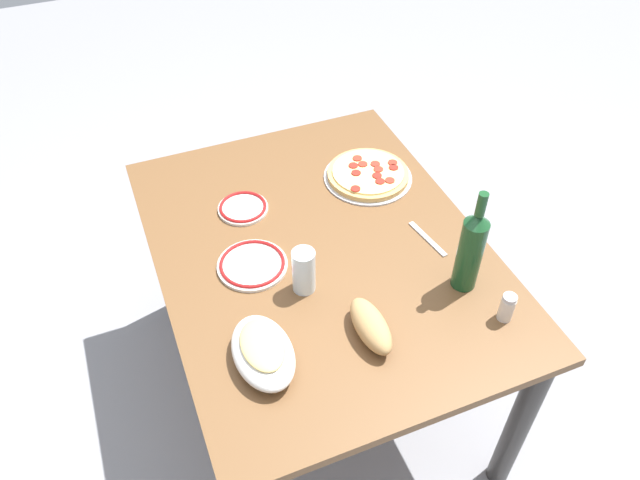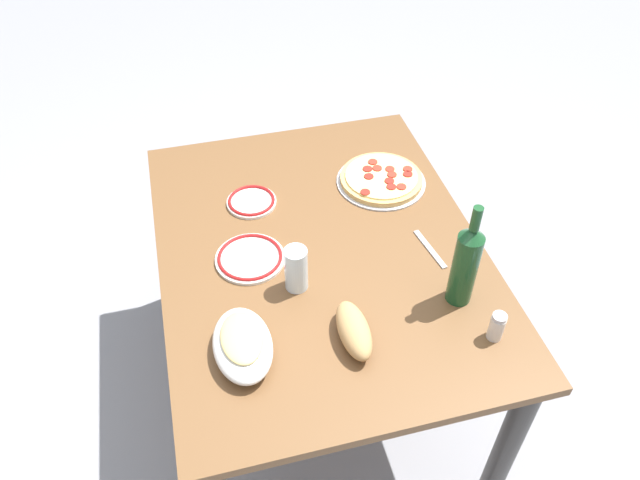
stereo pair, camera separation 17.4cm
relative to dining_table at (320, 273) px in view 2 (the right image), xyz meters
The scene contains 11 objects.
ground_plane 0.61m from the dining_table, ahead, with size 8.00×8.00×0.00m, color gray.
dining_table is the anchor object (origin of this frame).
pepperoni_pizza 0.39m from the dining_table, 47.99° to the right, with size 0.30×0.30×0.03m.
baked_pasta_dish 0.46m from the dining_table, 138.71° to the left, with size 0.24×0.15×0.08m.
wine_bottle 0.50m from the dining_table, 131.77° to the right, with size 0.07×0.07×0.33m.
water_glass 0.25m from the dining_table, 142.58° to the left, with size 0.07×0.07×0.14m, color silver.
side_plate_near 0.32m from the dining_table, 33.37° to the left, with size 0.16×0.16×0.02m.
side_plate_far 0.25m from the dining_table, 91.18° to the left, with size 0.21×0.21×0.02m.
bread_loaf 0.38m from the dining_table, behind, with size 0.19×0.08×0.07m, color tan.
spice_shaker 0.58m from the dining_table, 140.51° to the right, with size 0.04×0.04×0.09m.
fork_left 0.35m from the dining_table, 106.18° to the right, with size 0.17×0.02×0.01m, color #B7B7BC.
Camera 2 is at (-1.27, 0.33, 2.03)m, focal length 34.60 mm.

